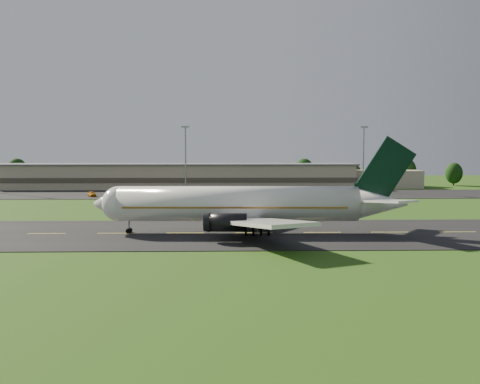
{
  "coord_description": "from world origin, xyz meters",
  "views": [
    {
      "loc": [
        17.66,
        -84.72,
        13.66
      ],
      "look_at": [
        19.97,
        8.0,
        6.0
      ],
      "focal_mm": 40.0,
      "sensor_mm": 36.0,
      "label": 1
    }
  ],
  "objects_px": {
    "light_mast_centre": "(185,151)",
    "service_vehicle_d": "(345,192)",
    "light_mast_east": "(363,151)",
    "service_vehicle_b": "(134,191)",
    "terminal": "(194,177)",
    "airliner": "(243,204)",
    "service_vehicle_a": "(92,194)",
    "service_vehicle_c": "(193,192)"
  },
  "relations": [
    {
      "from": "light_mast_centre",
      "to": "service_vehicle_d",
      "type": "distance_m",
      "value": 49.65
    },
    {
      "from": "light_mast_east",
      "to": "service_vehicle_b",
      "type": "relative_size",
      "value": 4.54
    },
    {
      "from": "service_vehicle_b",
      "to": "light_mast_centre",
      "type": "bearing_deg",
      "value": -80.14
    },
    {
      "from": "terminal",
      "to": "airliner",
      "type": "bearing_deg",
      "value": -81.77
    },
    {
      "from": "service_vehicle_a",
      "to": "service_vehicle_b",
      "type": "xyz_separation_m",
      "value": [
        10.22,
        8.53,
        0.02
      ]
    },
    {
      "from": "light_mast_centre",
      "to": "light_mast_east",
      "type": "bearing_deg",
      "value": 0.0
    },
    {
      "from": "light_mast_east",
      "to": "service_vehicle_d",
      "type": "bearing_deg",
      "value": -130.07
    },
    {
      "from": "airliner",
      "to": "light_mast_centre",
      "type": "bearing_deg",
      "value": 102.4
    },
    {
      "from": "airliner",
      "to": "service_vehicle_b",
      "type": "relative_size",
      "value": 11.45
    },
    {
      "from": "airliner",
      "to": "light_mast_east",
      "type": "distance_m",
      "value": 89.69
    },
    {
      "from": "airliner",
      "to": "terminal",
      "type": "xyz_separation_m",
      "value": [
        -13.91,
        96.21,
        -0.67
      ]
    },
    {
      "from": "light_mast_centre",
      "to": "service_vehicle_b",
      "type": "distance_m",
      "value": 20.08
    },
    {
      "from": "light_mast_east",
      "to": "service_vehicle_c",
      "type": "distance_m",
      "value": 54.06
    },
    {
      "from": "light_mast_east",
      "to": "service_vehicle_d",
      "type": "height_order",
      "value": "light_mast_east"
    },
    {
      "from": "service_vehicle_d",
      "to": "service_vehicle_b",
      "type": "bearing_deg",
      "value": 128.99
    },
    {
      "from": "service_vehicle_c",
      "to": "light_mast_centre",
      "type": "bearing_deg",
      "value": 153.82
    },
    {
      "from": "airliner",
      "to": "light_mast_east",
      "type": "xyz_separation_m",
      "value": [
        39.68,
        80.02,
        8.08
      ]
    },
    {
      "from": "light_mast_centre",
      "to": "light_mast_east",
      "type": "height_order",
      "value": "same"
    },
    {
      "from": "terminal",
      "to": "light_mast_east",
      "type": "relative_size",
      "value": 7.13
    },
    {
      "from": "airliner",
      "to": "service_vehicle_c",
      "type": "relative_size",
      "value": 9.61
    },
    {
      "from": "service_vehicle_b",
      "to": "service_vehicle_c",
      "type": "bearing_deg",
      "value": -107.29
    },
    {
      "from": "airliner",
      "to": "service_vehicle_d",
      "type": "distance_m",
      "value": 77.86
    },
    {
      "from": "service_vehicle_a",
      "to": "service_vehicle_d",
      "type": "distance_m",
      "value": 72.68
    },
    {
      "from": "light_mast_centre",
      "to": "light_mast_east",
      "type": "distance_m",
      "value": 55.0
    },
    {
      "from": "service_vehicle_a",
      "to": "service_vehicle_d",
      "type": "xyz_separation_m",
      "value": [
        72.46,
        5.6,
        -0.07
      ]
    },
    {
      "from": "terminal",
      "to": "service_vehicle_d",
      "type": "bearing_deg",
      "value": -28.89
    },
    {
      "from": "light_mast_east",
      "to": "service_vehicle_d",
      "type": "relative_size",
      "value": 4.57
    },
    {
      "from": "light_mast_east",
      "to": "service_vehicle_c",
      "type": "xyz_separation_m",
      "value": [
        -52.18,
        -7.63,
        -11.9
      ]
    },
    {
      "from": "light_mast_centre",
      "to": "airliner",
      "type": "bearing_deg",
      "value": -79.17
    },
    {
      "from": "terminal",
      "to": "light_mast_centre",
      "type": "relative_size",
      "value": 7.13
    },
    {
      "from": "airliner",
      "to": "terminal",
      "type": "distance_m",
      "value": 97.21
    },
    {
      "from": "light_mast_centre",
      "to": "service_vehicle_d",
      "type": "relative_size",
      "value": 4.57
    },
    {
      "from": "service_vehicle_a",
      "to": "service_vehicle_d",
      "type": "height_order",
      "value": "service_vehicle_a"
    },
    {
      "from": "terminal",
      "to": "service_vehicle_d",
      "type": "relative_size",
      "value": 32.54
    },
    {
      "from": "airliner",
      "to": "service_vehicle_b",
      "type": "xyz_separation_m",
      "value": [
        -30.25,
        73.81,
        -3.82
      ]
    },
    {
      "from": "service_vehicle_a",
      "to": "service_vehicle_d",
      "type": "relative_size",
      "value": 0.94
    },
    {
      "from": "service_vehicle_b",
      "to": "light_mast_east",
      "type": "bearing_deg",
      "value": -97.65
    },
    {
      "from": "terminal",
      "to": "service_vehicle_d",
      "type": "distance_m",
      "value": 52.53
    },
    {
      "from": "airliner",
      "to": "service_vehicle_a",
      "type": "xyz_separation_m",
      "value": [
        -40.47,
        65.28,
        -3.85
      ]
    },
    {
      "from": "service_vehicle_b",
      "to": "service_vehicle_c",
      "type": "distance_m",
      "value": 17.81
    },
    {
      "from": "airliner",
      "to": "service_vehicle_d",
      "type": "bearing_deg",
      "value": 67.27
    },
    {
      "from": "airliner",
      "to": "light_mast_centre",
      "type": "height_order",
      "value": "light_mast_centre"
    }
  ]
}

